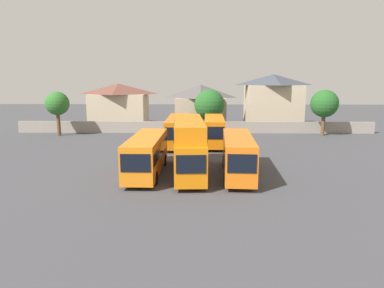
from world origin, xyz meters
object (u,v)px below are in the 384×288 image
(bus_3, at_px, (238,153))
(tree_behind_wall, at_px, (209,105))
(bus_4, at_px, (178,129))
(house_terrace_left, at_px, (119,105))
(house_terrace_centre, at_px, (201,105))
(bus_2, at_px, (189,144))
(tree_left_of_lot, at_px, (324,104))
(tree_right_of_lot, at_px, (57,104))
(house_terrace_right, at_px, (273,100))
(bus_5, at_px, (214,129))
(bus_1, at_px, (147,153))

(bus_3, distance_m, tree_behind_wall, 27.23)
(bus_4, distance_m, house_terrace_left, 21.23)
(house_terrace_centre, bearing_deg, bus_2, -92.10)
(tree_left_of_lot, relative_size, tree_right_of_lot, 1.04)
(house_terrace_right, bearing_deg, bus_4, -131.63)
(bus_4, bearing_deg, bus_2, 7.17)
(house_terrace_centre, distance_m, tree_right_of_lot, 23.63)
(tree_right_of_lot, bearing_deg, bus_3, -41.45)
(bus_5, bearing_deg, tree_behind_wall, -177.40)
(house_terrace_centre, bearing_deg, bus_5, -84.44)
(bus_1, xyz_separation_m, bus_5, (6.55, 14.23, 0.07))
(bus_4, height_order, house_terrace_right, house_terrace_right)
(bus_3, height_order, bus_4, bus_4)
(house_terrace_left, xyz_separation_m, house_terrace_right, (27.35, 0.05, 0.82))
(bus_4, xyz_separation_m, house_terrace_left, (-11.57, 17.70, 1.85))
(bus_1, relative_size, tree_right_of_lot, 1.56)
(bus_2, distance_m, tree_behind_wall, 26.81)
(bus_5, xyz_separation_m, tree_right_of_lot, (-22.98, 7.04, 2.75))
(house_terrace_centre, xyz_separation_m, tree_left_of_lot, (18.40, -9.17, 0.94))
(bus_5, bearing_deg, bus_1, -23.28)
(bus_2, relative_size, tree_right_of_lot, 1.69)
(house_terrace_right, bearing_deg, tree_left_of_lot, -60.24)
(bus_2, height_order, tree_behind_wall, tree_behind_wall)
(house_terrace_left, bearing_deg, bus_3, -61.31)
(house_terrace_right, bearing_deg, bus_5, -121.87)
(bus_2, relative_size, house_terrace_centre, 1.24)
(house_terrace_left, relative_size, tree_right_of_lot, 1.54)
(house_terrace_left, height_order, tree_behind_wall, house_terrace_left)
(bus_5, xyz_separation_m, house_terrace_left, (-16.25, 17.81, 1.86))
(bus_2, distance_m, bus_3, 4.37)
(tree_behind_wall, xyz_separation_m, tree_right_of_lot, (-22.73, -5.50, 0.49))
(tree_left_of_lot, height_order, tree_right_of_lot, tree_left_of_lot)
(tree_behind_wall, bearing_deg, tree_right_of_lot, -166.39)
(bus_2, distance_m, house_terrace_centre, 31.36)
(bus_1, xyz_separation_m, tree_right_of_lot, (-16.42, 21.27, 2.82))
(house_terrace_centre, relative_size, house_terrace_right, 0.93)
(bus_1, height_order, tree_behind_wall, tree_behind_wall)
(bus_3, distance_m, house_terrace_right, 33.92)
(bus_5, height_order, tree_left_of_lot, tree_left_of_lot)
(house_terrace_centre, bearing_deg, bus_4, -99.94)
(bus_2, height_order, bus_3, bus_2)
(bus_1, height_order, bus_2, bus_2)
(house_terrace_centre, relative_size, tree_behind_wall, 1.34)
(bus_4, xyz_separation_m, tree_right_of_lot, (-18.31, 6.93, 2.75))
(bus_1, distance_m, house_terrace_right, 36.74)
(bus_4, bearing_deg, tree_right_of_lot, -110.96)
(bus_2, xyz_separation_m, house_terrace_right, (13.93, 31.97, 1.95))
(house_terrace_right, relative_size, tree_behind_wall, 1.44)
(bus_3, xyz_separation_m, house_terrace_right, (9.65, 32.41, 2.70))
(bus_3, height_order, tree_behind_wall, tree_behind_wall)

